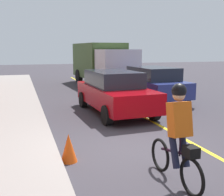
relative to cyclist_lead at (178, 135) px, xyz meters
name	(u,v)px	position (x,y,z in m)	size (l,w,h in m)	color
ground_plane	(133,149)	(1.92, 0.05, -0.91)	(80.00, 80.00, 0.00)	#37333A
lane_line_centre	(190,142)	(1.92, -1.55, -0.91)	(36.00, 0.12, 0.01)	yellow
cyclist_lead	(178,135)	(0.00, 0.00, 0.00)	(1.71, 0.37, 1.83)	black
patrol_sedan	(151,83)	(7.76, -3.24, -0.09)	(4.49, 2.12, 1.58)	navy
parked_sedan_rear	(114,91)	(5.80, -0.76, -0.09)	(4.48, 2.08, 1.58)	#96040B
box_truck_background	(102,62)	(14.07, -2.66, 0.64)	(6.85, 2.89, 2.78)	#3A5227
traffic_cone_near	(69,148)	(1.62, 1.67, -0.60)	(0.36, 0.36, 0.62)	#F75111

